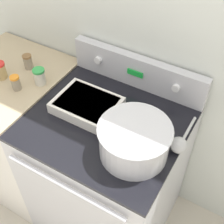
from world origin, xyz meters
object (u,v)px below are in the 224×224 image
object	(u,v)px
casserole_dish	(87,105)
spice_jar_green_cap	(40,76)
mixing_bowl	(134,139)
spice_jar_orange_cap	(16,83)
spice_jar_red_cap	(0,70)
spice_jar_brown_cap	(28,62)
ladle	(179,144)

from	to	relation	value
casserole_dish	spice_jar_green_cap	world-z (taller)	spice_jar_green_cap
mixing_bowl	spice_jar_orange_cap	xyz separation A→B (m)	(-0.73, 0.05, -0.04)
mixing_bowl	spice_jar_red_cap	size ratio (longest dim) A/B	3.32
spice_jar_brown_cap	spice_jar_red_cap	bearing A→B (deg)	-117.15
casserole_dish	mixing_bowl	bearing A→B (deg)	-20.58
casserole_dish	spice_jar_red_cap	distance (m)	0.54
spice_jar_green_cap	spice_jar_red_cap	distance (m)	0.23
ladle	spice_jar_brown_cap	distance (m)	0.97
ladle	spice_jar_orange_cap	distance (m)	0.90
spice_jar_green_cap	spice_jar_brown_cap	distance (m)	0.16
ladle	spice_jar_green_cap	xyz separation A→B (m)	(-0.82, 0.03, 0.02)
spice_jar_green_cap	spice_jar_orange_cap	xyz separation A→B (m)	(-0.08, -0.10, -0.00)
ladle	spice_jar_brown_cap	xyz separation A→B (m)	(-0.96, 0.11, 0.02)
spice_jar_green_cap	spice_jar_brown_cap	bearing A→B (deg)	153.41
casserole_dish	spice_jar_orange_cap	world-z (taller)	spice_jar_orange_cap
spice_jar_green_cap	casserole_dish	bearing A→B (deg)	-5.36
mixing_bowl	ladle	size ratio (longest dim) A/B	1.21
spice_jar_red_cap	spice_jar_brown_cap	bearing A→B (deg)	62.85
mixing_bowl	spice_jar_green_cap	xyz separation A→B (m)	(-0.65, 0.15, -0.03)
spice_jar_orange_cap	spice_jar_brown_cap	xyz separation A→B (m)	(-0.07, 0.17, 0.00)
casserole_dish	spice_jar_red_cap	size ratio (longest dim) A/B	3.24
mixing_bowl	ladle	xyz separation A→B (m)	(0.17, 0.12, -0.06)
casserole_dish	spice_jar_orange_cap	distance (m)	0.41
spice_jar_green_cap	spice_jar_brown_cap	xyz separation A→B (m)	(-0.15, 0.07, -0.00)
spice_jar_green_cap	spice_jar_brown_cap	size ratio (longest dim) A/B	1.07
spice_jar_orange_cap	spice_jar_green_cap	bearing A→B (deg)	51.82
casserole_dish	spice_jar_red_cap	bearing A→B (deg)	-175.85
ladle	spice_jar_brown_cap	bearing A→B (deg)	173.71
spice_jar_orange_cap	spice_jar_red_cap	xyz separation A→B (m)	(-0.14, 0.03, 0.01)
mixing_bowl	spice_jar_orange_cap	distance (m)	0.73
casserole_dish	spice_jar_orange_cap	size ratio (longest dim) A/B	3.75
casserole_dish	spice_jar_green_cap	xyz separation A→B (m)	(-0.32, 0.03, 0.03)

